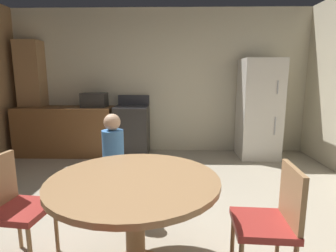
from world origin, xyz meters
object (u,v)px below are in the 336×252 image
at_px(chair_west, 13,203).
at_px(microwave, 94,100).
at_px(oven_range, 132,130).
at_px(person_child, 114,163).
at_px(refrigerator, 259,109).
at_px(dining_table, 135,199).
at_px(chair_east, 273,218).

bearing_deg(chair_west, microwave, 101.01).
height_order(oven_range, person_child, oven_range).
bearing_deg(refrigerator, dining_table, -120.45).
bearing_deg(microwave, oven_range, 0.30).
height_order(refrigerator, dining_table, refrigerator).
distance_m(dining_table, chair_west, 0.97).
bearing_deg(dining_table, person_child, 111.29).
distance_m(oven_range, refrigerator, 2.34).
bearing_deg(refrigerator, oven_range, 178.66).
bearing_deg(dining_table, refrigerator, 59.55).
distance_m(refrigerator, chair_west, 4.06).
height_order(chair_west, person_child, person_child).
bearing_deg(chair_east, person_child, -32.34).
xyz_separation_m(refrigerator, dining_table, (-1.81, -3.07, -0.28)).
relative_size(microwave, chair_west, 0.51).
relative_size(oven_range, microwave, 2.50).
bearing_deg(microwave, person_child, -69.66).
bearing_deg(oven_range, dining_table, -81.00).
bearing_deg(person_child, microwave, 179.05).
xyz_separation_m(chair_east, person_child, (-1.31, 0.95, 0.08)).
distance_m(oven_range, chair_west, 3.04).
xyz_separation_m(dining_table, chair_east, (0.96, -0.06, -0.10)).
xyz_separation_m(oven_range, chair_east, (1.46, -3.18, 0.03)).
relative_size(oven_range, refrigerator, 0.62).
height_order(dining_table, chair_east, chair_east).
bearing_deg(chair_west, oven_range, 88.15).
xyz_separation_m(microwave, chair_west, (0.22, -3.00, -0.53)).
xyz_separation_m(oven_range, microwave, (-0.68, -0.00, 0.56)).
height_order(oven_range, chair_east, oven_range).
bearing_deg(person_child, dining_table, 0.00).
xyz_separation_m(oven_range, chair_west, (-0.46, -3.01, 0.03)).
bearing_deg(chair_west, chair_east, 1.68).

